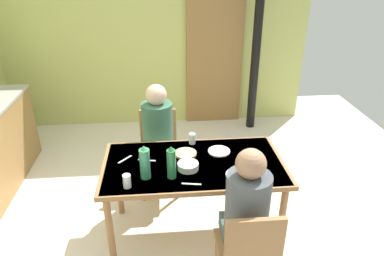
% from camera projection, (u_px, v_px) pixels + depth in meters
% --- Properties ---
extents(ground_plane, '(6.65, 6.65, 0.00)m').
position_uv_depth(ground_plane, '(154.00, 239.00, 3.17)').
color(ground_plane, silver).
extents(wall_back, '(4.42, 0.10, 2.59)m').
position_uv_depth(wall_back, '(151.00, 35.00, 4.87)').
color(wall_back, '#B7BD66').
rests_on(wall_back, ground_plane).
extents(door_wooden, '(0.80, 0.05, 2.00)m').
position_uv_depth(door_wooden, '(214.00, 56.00, 5.00)').
color(door_wooden, olive).
rests_on(door_wooden, ground_plane).
extents(stove_pipe_column, '(0.12, 0.12, 2.59)m').
position_uv_depth(stove_pipe_column, '(257.00, 38.00, 4.67)').
color(stove_pipe_column, black).
rests_on(stove_pipe_column, ground_plane).
extents(dining_table, '(1.51, 0.81, 0.75)m').
position_uv_depth(dining_table, '(194.00, 170.00, 2.95)').
color(dining_table, '#93653C').
rests_on(dining_table, ground_plane).
extents(chair_near_diner, '(0.40, 0.40, 0.87)m').
position_uv_depth(chair_near_diner, '(248.00, 251.00, 2.38)').
color(chair_near_diner, '#93653C').
rests_on(chair_near_diner, ground_plane).
extents(chair_far_diner, '(0.40, 0.40, 0.87)m').
position_uv_depth(chair_far_diner, '(159.00, 146.00, 3.68)').
color(chair_far_diner, '#93653C').
rests_on(chair_far_diner, ground_plane).
extents(person_near_diner, '(0.30, 0.37, 0.77)m').
position_uv_depth(person_near_diner, '(247.00, 205.00, 2.38)').
color(person_near_diner, '#425A59').
rests_on(person_near_diner, ground_plane).
extents(person_far_diner, '(0.30, 0.37, 0.77)m').
position_uv_depth(person_far_diner, '(158.00, 128.00, 3.44)').
color(person_far_diner, '#375F47').
rests_on(person_far_diner, ground_plane).
extents(water_bottle_green_near, '(0.07, 0.07, 0.28)m').
position_uv_depth(water_bottle_green_near, '(171.00, 163.00, 2.68)').
color(water_bottle_green_near, '#297A46').
rests_on(water_bottle_green_near, dining_table).
extents(water_bottle_green_far, '(0.08, 0.08, 0.28)m').
position_uv_depth(water_bottle_green_far, '(145.00, 163.00, 2.67)').
color(water_bottle_green_far, '#398B63').
rests_on(water_bottle_green_far, dining_table).
extents(serving_bowl_center, '(0.17, 0.17, 0.05)m').
position_uv_depth(serving_bowl_center, '(188.00, 166.00, 2.83)').
color(serving_bowl_center, silver).
rests_on(serving_bowl_center, dining_table).
extents(dinner_plate_near_left, '(0.21, 0.21, 0.01)m').
position_uv_depth(dinner_plate_near_left, '(239.00, 175.00, 2.75)').
color(dinner_plate_near_left, white).
rests_on(dinner_plate_near_left, dining_table).
extents(dinner_plate_near_right, '(0.20, 0.20, 0.01)m').
position_uv_depth(dinner_plate_near_right, '(249.00, 158.00, 2.98)').
color(dinner_plate_near_right, white).
rests_on(dinner_plate_near_right, dining_table).
extents(dinner_plate_far_center, '(0.19, 0.19, 0.01)m').
position_uv_depth(dinner_plate_far_center, '(219.00, 151.00, 3.08)').
color(dinner_plate_far_center, white).
rests_on(dinner_plate_far_center, dining_table).
extents(drinking_glass_by_near_diner, '(0.06, 0.06, 0.10)m').
position_uv_depth(drinking_glass_by_near_diner, '(192.00, 139.00, 3.20)').
color(drinking_glass_by_near_diner, silver).
rests_on(drinking_glass_by_near_diner, dining_table).
extents(drinking_glass_by_far_diner, '(0.06, 0.06, 0.11)m').
position_uv_depth(drinking_glass_by_far_diner, '(127.00, 181.00, 2.60)').
color(drinking_glass_by_far_diner, silver).
rests_on(drinking_glass_by_far_diner, dining_table).
extents(bread_plate_sliced, '(0.19, 0.19, 0.02)m').
position_uv_depth(bread_plate_sliced, '(186.00, 154.00, 3.04)').
color(bread_plate_sliced, '#DBB77A').
rests_on(bread_plate_sliced, dining_table).
extents(cutlery_knife_near, '(0.11, 0.12, 0.00)m').
position_uv_depth(cutlery_knife_near, '(125.00, 159.00, 2.97)').
color(cutlery_knife_near, silver).
rests_on(cutlery_knife_near, dining_table).
extents(cutlery_fork_near, '(0.15, 0.05, 0.00)m').
position_uv_depth(cutlery_fork_near, '(147.00, 160.00, 2.95)').
color(cutlery_fork_near, silver).
rests_on(cutlery_fork_near, dining_table).
extents(cutlery_knife_far, '(0.15, 0.04, 0.00)m').
position_uv_depth(cutlery_knife_far, '(191.00, 184.00, 2.65)').
color(cutlery_knife_far, silver).
rests_on(cutlery_knife_far, dining_table).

